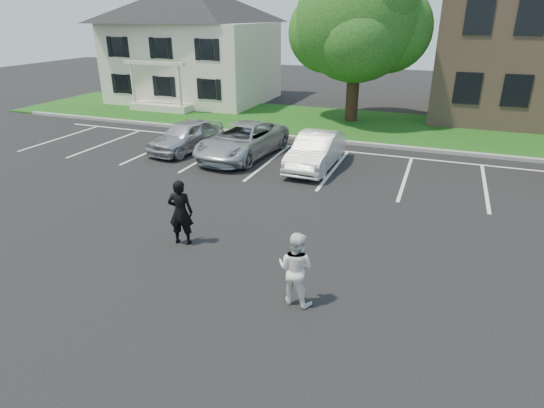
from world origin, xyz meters
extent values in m
plane|color=black|center=(0.00, 0.00, 0.00)|extent=(90.00, 90.00, 0.00)
cube|color=gray|center=(0.00, 12.00, 0.07)|extent=(40.00, 0.30, 0.15)
cube|color=#1A4011|center=(0.00, 16.00, 0.04)|extent=(44.00, 8.00, 0.08)
cube|color=silver|center=(-14.00, 8.00, 0.01)|extent=(0.12, 5.20, 0.01)
cube|color=silver|center=(-11.20, 8.00, 0.01)|extent=(0.12, 5.20, 0.01)
cube|color=silver|center=(-8.40, 8.00, 0.01)|extent=(0.12, 5.20, 0.01)
cube|color=silver|center=(-5.60, 8.00, 0.01)|extent=(0.12, 5.20, 0.01)
cube|color=silver|center=(-2.80, 8.00, 0.01)|extent=(0.12, 5.20, 0.01)
cube|color=silver|center=(0.00, 8.00, 0.01)|extent=(0.12, 5.20, 0.01)
cube|color=silver|center=(2.80, 8.00, 0.01)|extent=(0.12, 5.20, 0.01)
cube|color=silver|center=(5.60, 8.00, 0.01)|extent=(0.12, 5.20, 0.01)
cube|color=silver|center=(1.40, 10.70, 0.01)|extent=(34.00, 0.12, 0.01)
cube|color=beige|center=(-13.00, 20.00, 2.60)|extent=(10.00, 8.00, 5.20)
pyramid|color=black|center=(-13.00, 20.00, 6.40)|extent=(10.30, 8.24, 2.40)
cube|color=beige|center=(-13.00, 15.70, 0.25)|extent=(4.00, 1.60, 0.50)
cylinder|color=beige|center=(-14.70, 15.10, 1.35)|extent=(0.18, 0.18, 2.70)
cylinder|color=beige|center=(-11.30, 15.10, 1.35)|extent=(0.18, 0.18, 2.70)
cube|color=beige|center=(-13.00, 15.10, 3.00)|extent=(4.20, 0.25, 0.20)
cube|color=black|center=(-13.00, 15.98, 1.50)|extent=(0.90, 0.06, 1.20)
cube|color=black|center=(-13.00, 15.98, 3.80)|extent=(0.90, 0.06, 1.20)
cube|color=black|center=(-13.65, 15.98, 1.50)|extent=(0.32, 0.05, 1.25)
cube|color=black|center=(-12.35, 15.98, 1.50)|extent=(0.32, 0.05, 1.25)
cube|color=black|center=(4.80, 16.97, 2.20)|extent=(1.30, 0.06, 1.60)
cube|color=black|center=(4.80, 16.97, 5.60)|extent=(1.30, 0.06, 1.60)
cube|color=black|center=(7.10, 16.97, 2.20)|extent=(1.30, 0.06, 1.60)
cube|color=black|center=(7.10, 16.97, 5.60)|extent=(1.30, 0.06, 1.60)
cylinder|color=black|center=(-1.15, 16.89, 1.60)|extent=(0.70, 0.70, 3.20)
sphere|color=#124918|center=(-1.15, 16.89, 5.50)|extent=(6.60, 6.60, 6.60)
sphere|color=#124918|center=(0.45, 17.59, 5.00)|extent=(4.60, 4.60, 4.60)
sphere|color=#124918|center=(-2.85, 17.29, 4.80)|extent=(4.40, 4.40, 4.40)
sphere|color=#124918|center=(-0.75, 15.39, 4.60)|extent=(4.00, 4.00, 4.00)
sphere|color=#124918|center=(-1.75, 18.49, 5.80)|extent=(4.20, 4.20, 4.20)
sphere|color=#124918|center=(0.05, 15.99, 6.40)|extent=(3.80, 3.80, 3.80)
imported|color=black|center=(-2.37, 0.37, 0.91)|extent=(0.75, 0.59, 1.82)
imported|color=white|center=(1.35, -1.17, 0.83)|extent=(0.89, 0.74, 1.66)
imported|color=silver|center=(-6.89, 8.29, 0.69)|extent=(2.35, 4.28, 1.38)
imported|color=#B0B3B7|center=(-4.16, 8.34, 0.72)|extent=(2.93, 5.39, 1.43)
imported|color=silver|center=(-0.76, 7.99, 0.70)|extent=(1.54, 4.25, 1.39)
camera|label=1|loc=(3.83, -9.10, 5.80)|focal=30.00mm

